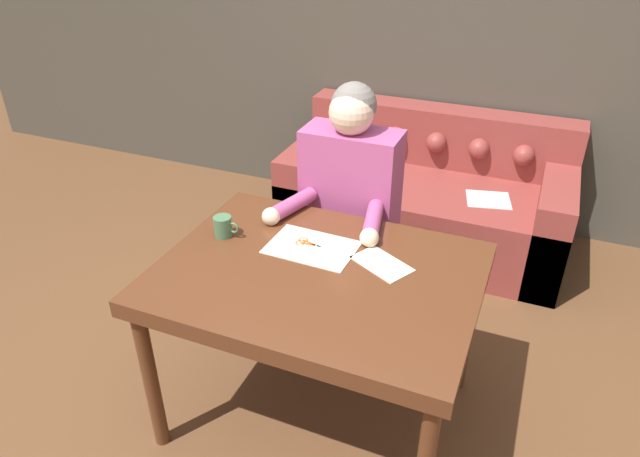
# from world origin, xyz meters

# --- Properties ---
(ground_plane) EXTENTS (16.00, 16.00, 0.00)m
(ground_plane) POSITION_xyz_m (0.00, 0.00, 0.00)
(ground_plane) COLOR brown
(wall_back) EXTENTS (8.00, 0.06, 2.60)m
(wall_back) POSITION_xyz_m (0.00, 2.17, 1.30)
(wall_back) COLOR #474238
(wall_back) RESTS_ON ground_plane
(dining_table) EXTENTS (1.22, 0.92, 0.77)m
(dining_table) POSITION_xyz_m (0.11, 0.08, 0.69)
(dining_table) COLOR #562D19
(dining_table) RESTS_ON ground_plane
(couch) EXTENTS (1.75, 0.87, 0.82)m
(couch) POSITION_xyz_m (0.18, 1.74, 0.30)
(couch) COLOR brown
(couch) RESTS_ON ground_plane
(person) EXTENTS (0.53, 0.56, 1.31)m
(person) POSITION_xyz_m (0.01, 0.70, 0.67)
(person) COLOR #33281E
(person) RESTS_ON ground_plane
(pattern_paper_main) EXTENTS (0.36, 0.26, 0.00)m
(pattern_paper_main) POSITION_xyz_m (0.02, 0.22, 0.77)
(pattern_paper_main) COLOR beige
(pattern_paper_main) RESTS_ON dining_table
(pattern_paper_offcut) EXTENTS (0.27, 0.23, 0.00)m
(pattern_paper_offcut) POSITION_xyz_m (0.32, 0.21, 0.77)
(pattern_paper_offcut) COLOR beige
(pattern_paper_offcut) RESTS_ON dining_table
(scissors) EXTENTS (0.19, 0.08, 0.01)m
(scissors) POSITION_xyz_m (0.00, 0.24, 0.77)
(scissors) COLOR silver
(scissors) RESTS_ON dining_table
(mug) EXTENTS (0.11, 0.08, 0.09)m
(mug) POSITION_xyz_m (-0.36, 0.16, 0.81)
(mug) COLOR #47704C
(mug) RESTS_ON dining_table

